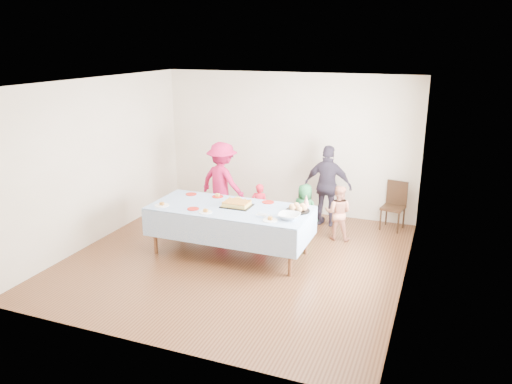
{
  "coord_description": "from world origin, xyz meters",
  "views": [
    {
      "loc": [
        2.87,
        -6.57,
        3.26
      ],
      "look_at": [
        0.2,
        0.3,
        1.02
      ],
      "focal_mm": 35.0,
      "sensor_mm": 36.0,
      "label": 1
    }
  ],
  "objects_px": {
    "party_table": "(230,210)",
    "adult_left": "(222,182)",
    "dining_chair": "(395,203)",
    "birthday_cake": "(237,204)"
  },
  "relations": [
    {
      "from": "party_table",
      "to": "adult_left",
      "type": "relative_size",
      "value": 1.66
    },
    {
      "from": "dining_chair",
      "to": "adult_left",
      "type": "relative_size",
      "value": 0.57
    },
    {
      "from": "birthday_cake",
      "to": "dining_chair",
      "type": "relative_size",
      "value": 0.53
    },
    {
      "from": "dining_chair",
      "to": "adult_left",
      "type": "xyz_separation_m",
      "value": [
        -3.03,
        -0.78,
        0.27
      ]
    },
    {
      "from": "dining_chair",
      "to": "adult_left",
      "type": "bearing_deg",
      "value": -154.34
    },
    {
      "from": "party_table",
      "to": "birthday_cake",
      "type": "distance_m",
      "value": 0.14
    },
    {
      "from": "party_table",
      "to": "adult_left",
      "type": "distance_m",
      "value": 1.53
    },
    {
      "from": "party_table",
      "to": "birthday_cake",
      "type": "xyz_separation_m",
      "value": [
        0.08,
        0.07,
        0.09
      ]
    },
    {
      "from": "birthday_cake",
      "to": "dining_chair",
      "type": "distance_m",
      "value": 3.02
    },
    {
      "from": "party_table",
      "to": "dining_chair",
      "type": "relative_size",
      "value": 2.9
    }
  ]
}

